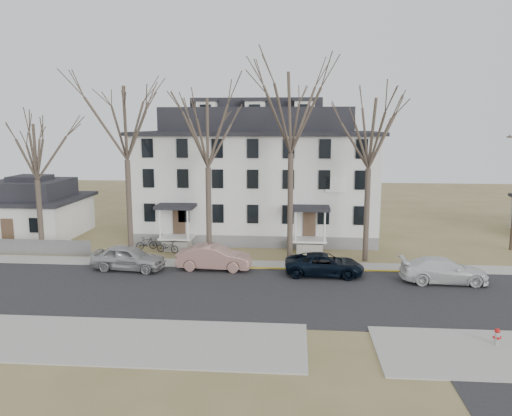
# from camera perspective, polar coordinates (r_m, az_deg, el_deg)

# --- Properties ---
(ground) EXTENTS (120.00, 120.00, 0.00)m
(ground) POSITION_cam_1_polar(r_m,az_deg,el_deg) (27.87, 1.47, -11.18)
(ground) COLOR olive
(ground) RESTS_ON ground
(main_road) EXTENTS (120.00, 10.00, 0.04)m
(main_road) POSITION_cam_1_polar(r_m,az_deg,el_deg) (29.74, 1.69, -9.82)
(main_road) COLOR #27272A
(main_road) RESTS_ON ground
(far_sidewalk) EXTENTS (120.00, 2.00, 0.08)m
(far_sidewalk) POSITION_cam_1_polar(r_m,az_deg,el_deg) (35.45, 2.19, -6.61)
(far_sidewalk) COLOR #A09F97
(far_sidewalk) RESTS_ON ground
(near_sidewalk_left) EXTENTS (20.00, 5.00, 0.08)m
(near_sidewalk_left) POSITION_cam_1_polar(r_m,az_deg,el_deg) (25.06, -18.42, -14.15)
(near_sidewalk_left) COLOR #A09F97
(near_sidewalk_left) RESTS_ON ground
(yellow_curb) EXTENTS (14.00, 0.25, 0.06)m
(yellow_curb) POSITION_cam_1_polar(r_m,az_deg,el_deg) (34.75, 10.46, -7.10)
(yellow_curb) COLOR gold
(yellow_curb) RESTS_ON ground
(boarding_house) EXTENTS (20.80, 12.36, 12.05)m
(boarding_house) POSITION_cam_1_polar(r_m,az_deg,el_deg) (44.34, 0.20, 3.74)
(boarding_house) COLOR slate
(boarding_house) RESTS_ON ground
(small_house) EXTENTS (8.70, 8.70, 5.00)m
(small_house) POSITION_cam_1_polar(r_m,az_deg,el_deg) (48.70, -24.17, -0.29)
(small_house) COLOR silver
(small_house) RESTS_ON ground
(fence) EXTENTS (14.00, 0.06, 1.20)m
(fence) POSITION_cam_1_polar(r_m,az_deg,el_deg) (43.14, -26.92, -4.73)
(fence) COLOR gray
(fence) RESTS_ON ground
(tree_far_left) EXTENTS (8.40, 8.40, 13.72)m
(tree_far_left) POSITION_cam_1_polar(r_m,az_deg,el_deg) (37.92, -14.69, 9.97)
(tree_far_left) COLOR #473B31
(tree_far_left) RESTS_ON ground
(tree_mid_left) EXTENTS (7.80, 7.80, 12.74)m
(tree_mid_left) POSITION_cam_1_polar(r_m,az_deg,el_deg) (36.39, -5.58, 9.09)
(tree_mid_left) COLOR #473B31
(tree_mid_left) RESTS_ON ground
(tree_center) EXTENTS (9.00, 9.00, 14.70)m
(tree_center) POSITION_cam_1_polar(r_m,az_deg,el_deg) (35.85, 4.06, 11.48)
(tree_center) COLOR #473B31
(tree_center) RESTS_ON ground
(tree_mid_right) EXTENTS (7.80, 7.80, 12.74)m
(tree_mid_right) POSITION_cam_1_polar(r_m,az_deg,el_deg) (36.19, 12.88, 8.90)
(tree_mid_right) COLOR #473B31
(tree_mid_right) RESTS_ON ground
(tree_bungalow) EXTENTS (6.60, 6.60, 10.78)m
(tree_bungalow) POSITION_cam_1_polar(r_m,az_deg,el_deg) (40.78, -23.94, 6.28)
(tree_bungalow) COLOR #473B31
(tree_bungalow) RESTS_ON ground
(car_silver) EXTENTS (5.20, 2.54, 1.71)m
(car_silver) POSITION_cam_1_polar(r_m,az_deg,el_deg) (35.25, -14.38, -5.57)
(car_silver) COLOR #A8A8A8
(car_silver) RESTS_ON ground
(car_tan) EXTENTS (5.11, 1.94, 1.66)m
(car_tan) POSITION_cam_1_polar(r_m,az_deg,el_deg) (34.41, -4.82, -5.70)
(car_tan) COLOR #9A6F64
(car_tan) RESTS_ON ground
(car_navy) EXTENTS (5.23, 2.52, 1.44)m
(car_navy) POSITION_cam_1_polar(r_m,az_deg,el_deg) (33.33, 7.82, -6.47)
(car_navy) COLOR black
(car_navy) RESTS_ON ground
(car_white) EXTENTS (5.35, 2.21, 1.55)m
(car_white) POSITION_cam_1_polar(r_m,az_deg,el_deg) (33.68, 20.64, -6.74)
(car_white) COLOR silver
(car_white) RESTS_ON ground
(bicycle_left) EXTENTS (1.93, 1.04, 0.96)m
(bicycle_left) POSITION_cam_1_polar(r_m,az_deg,el_deg) (39.26, -10.07, -4.43)
(bicycle_left) COLOR black
(bicycle_left) RESTS_ON ground
(bicycle_right) EXTENTS (1.72, 1.00, 1.00)m
(bicycle_right) POSITION_cam_1_polar(r_m,az_deg,el_deg) (40.59, -12.39, -4.02)
(bicycle_right) COLOR black
(bicycle_right) RESTS_ON ground
(fire_hydrant) EXTENTS (0.35, 0.33, 0.84)m
(fire_hydrant) POSITION_cam_1_polar(r_m,az_deg,el_deg) (25.55, 25.83, -13.14)
(fire_hydrant) COLOR #B7B7BA
(fire_hydrant) RESTS_ON ground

